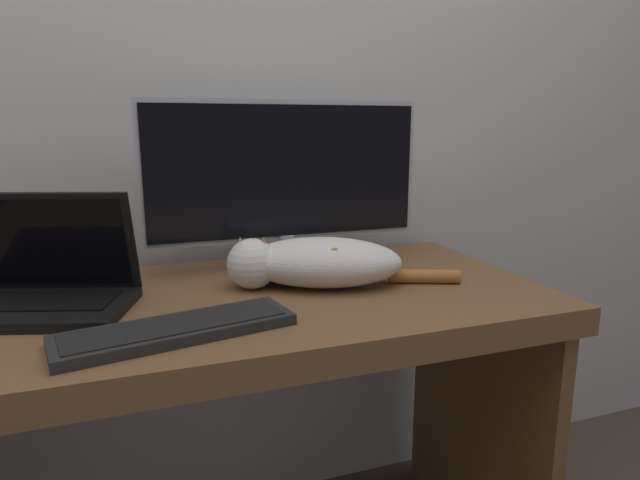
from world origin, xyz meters
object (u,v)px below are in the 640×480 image
object	(u,v)px
laptop	(44,287)
external_keyboard	(177,329)
monitor	(286,184)
cat	(314,261)

from	to	relation	value
laptop	external_keyboard	distance (m)	0.33
monitor	cat	bearing A→B (deg)	-82.20
monitor	external_keyboard	world-z (taller)	monitor
laptop	external_keyboard	xyz separation A→B (m)	(0.23, -0.23, -0.04)
laptop	monitor	bearing A→B (deg)	30.49
monitor	laptop	world-z (taller)	monitor
cat	laptop	bearing A→B (deg)	-161.85
laptop	external_keyboard	bearing A→B (deg)	-26.44
monitor	cat	distance (m)	0.22
laptop	external_keyboard	size ratio (longest dim) A/B	0.90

